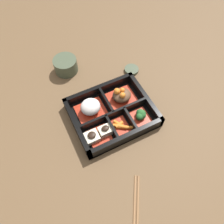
{
  "coord_description": "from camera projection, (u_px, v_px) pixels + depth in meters",
  "views": [
    {
      "loc": [
        -0.17,
        -0.34,
        0.65
      ],
      "look_at": [
        0.0,
        0.0,
        0.03
      ],
      "focal_mm": 35.0,
      "sensor_mm": 36.0,
      "label": 1
    }
  ],
  "objects": [
    {
      "name": "tea_cup",
      "position": [
        66.0,
        65.0,
        0.84
      ],
      "size": [
        0.09,
        0.09,
        0.06
      ],
      "color": "#424C38",
      "rests_on": "ground_plane"
    },
    {
      "name": "bowl_rice",
      "position": [
        91.0,
        108.0,
        0.73
      ],
      "size": [
        0.1,
        0.09,
        0.06
      ],
      "color": "#B22D19",
      "rests_on": "bento_base"
    },
    {
      "name": "bento_base",
      "position": [
        112.0,
        115.0,
        0.75
      ],
      "size": [
        0.27,
        0.22,
        0.01
      ],
      "color": "black",
      "rests_on": "ground_plane"
    },
    {
      "name": "chopsticks",
      "position": [
        136.0,
        214.0,
        0.59
      ],
      "size": [
        0.12,
        0.19,
        0.01
      ],
      "color": "brown",
      "rests_on": "ground_plane"
    },
    {
      "name": "sauce_dish",
      "position": [
        132.0,
        70.0,
        0.86
      ],
      "size": [
        0.05,
        0.05,
        0.01
      ],
      "color": "#424C38",
      "rests_on": "ground_plane"
    },
    {
      "name": "bowl_tofu",
      "position": [
        99.0,
        134.0,
        0.69
      ],
      "size": [
        0.09,
        0.06,
        0.04
      ],
      "color": "#B22D19",
      "rests_on": "bento_base"
    },
    {
      "name": "bowl_carrots",
      "position": [
        120.0,
        126.0,
        0.71
      ],
      "size": [
        0.06,
        0.06,
        0.02
      ],
      "color": "#B22D19",
      "rests_on": "bento_base"
    },
    {
      "name": "bowl_stew",
      "position": [
        122.0,
        96.0,
        0.76
      ],
      "size": [
        0.1,
        0.09,
        0.05
      ],
      "color": "#B22D19",
      "rests_on": "bento_base"
    },
    {
      "name": "bento_rim",
      "position": [
        113.0,
        113.0,
        0.73
      ],
      "size": [
        0.27,
        0.22,
        0.05
      ],
      "color": "black",
      "rests_on": "ground_plane"
    },
    {
      "name": "ground_plane",
      "position": [
        112.0,
        116.0,
        0.75
      ],
      "size": [
        3.0,
        3.0,
        0.0
      ],
      "primitive_type": "plane",
      "color": "brown"
    },
    {
      "name": "bowl_greens",
      "position": [
        141.0,
        115.0,
        0.73
      ],
      "size": [
        0.06,
        0.06,
        0.03
      ],
      "color": "#B22D19",
      "rests_on": "bento_base"
    }
  ]
}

